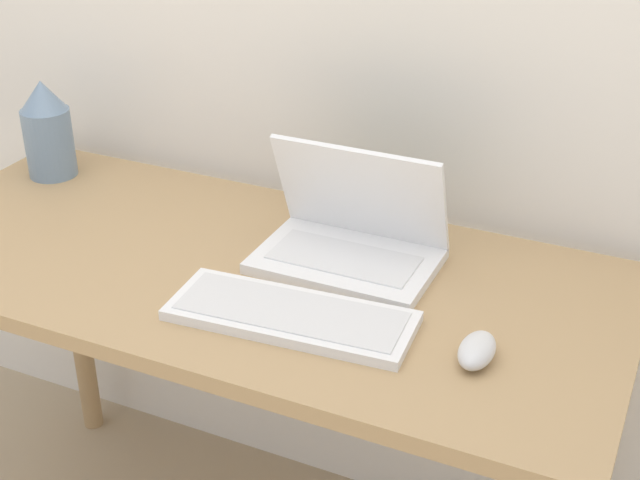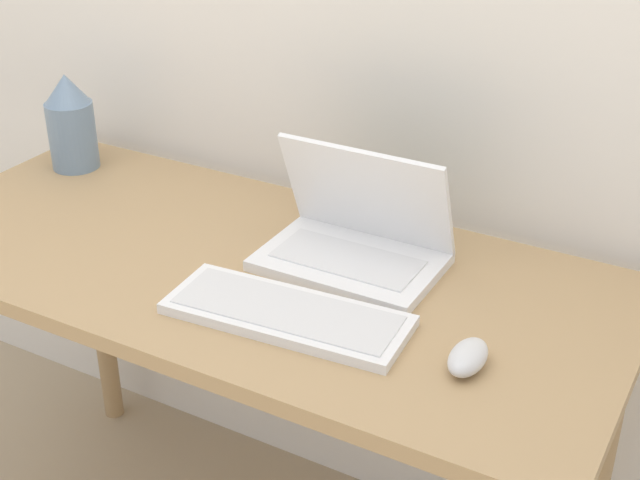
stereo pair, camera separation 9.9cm
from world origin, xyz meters
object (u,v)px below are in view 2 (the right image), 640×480
(keyboard, at_px, (287,314))
(mouse, at_px, (468,357))
(vase, at_px, (71,122))
(laptop, at_px, (356,238))

(keyboard, bearing_deg, mouse, 3.32)
(mouse, relative_size, vase, 0.45)
(keyboard, bearing_deg, laptop, 87.33)
(laptop, bearing_deg, vase, 173.85)
(mouse, xyz_separation_m, vase, (-1.03, 0.29, 0.08))
(keyboard, height_order, mouse, mouse)
(keyboard, relative_size, mouse, 4.27)
(keyboard, relative_size, vase, 1.93)
(keyboard, bearing_deg, vase, 157.44)
(vase, bearing_deg, keyboard, -22.56)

